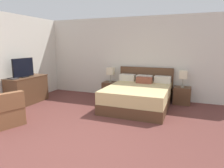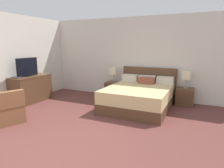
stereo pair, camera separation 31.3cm
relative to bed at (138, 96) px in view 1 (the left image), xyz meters
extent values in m
plane|color=brown|center=(-0.47, -2.80, -0.33)|extent=(11.50, 11.50, 0.00)
cube|color=silver|center=(-0.47, 1.07, 0.99)|extent=(7.30, 0.06, 2.63)
cube|color=silver|center=(-3.55, -1.18, 0.99)|extent=(0.06, 5.63, 2.63)
cube|color=brown|center=(0.00, -0.08, -0.19)|extent=(1.66, 2.05, 0.28)
cube|color=#D6BC7F|center=(0.00, -0.08, 0.11)|extent=(1.64, 2.03, 0.32)
cube|color=brown|center=(0.00, 0.97, 0.19)|extent=(1.73, 0.05, 1.03)
cube|color=beige|center=(-0.56, 0.78, 0.37)|extent=(0.49, 0.28, 0.20)
cube|color=beige|center=(0.00, 0.78, 0.37)|extent=(0.49, 0.28, 0.20)
cube|color=beige|center=(0.56, 0.78, 0.37)|extent=(0.49, 0.28, 0.20)
cube|color=brown|center=(0.05, 0.51, 0.36)|extent=(0.46, 0.22, 0.18)
cube|color=brown|center=(-1.15, 0.76, -0.07)|extent=(0.49, 0.43, 0.51)
cube|color=#3C2718|center=(-1.15, 0.55, -0.02)|extent=(0.42, 0.01, 0.22)
cube|color=brown|center=(1.15, 0.76, -0.07)|extent=(0.49, 0.43, 0.51)
cube|color=#3C2718|center=(1.15, 0.55, -0.02)|extent=(0.42, 0.01, 0.22)
cylinder|color=gray|center=(-1.15, 0.76, 0.19)|extent=(0.11, 0.11, 0.02)
cylinder|color=gray|center=(-1.15, 0.76, 0.32)|extent=(0.02, 0.02, 0.24)
cube|color=beige|center=(-1.15, 0.76, 0.56)|extent=(0.22, 0.22, 0.23)
cylinder|color=gray|center=(1.15, 0.76, 0.19)|extent=(0.11, 0.11, 0.02)
cylinder|color=gray|center=(1.15, 0.76, 0.32)|extent=(0.02, 0.02, 0.24)
cube|color=beige|center=(1.15, 0.76, 0.56)|extent=(0.22, 0.22, 0.23)
cube|color=brown|center=(-3.22, -0.84, 0.08)|extent=(0.54, 1.24, 0.81)
cube|color=brown|center=(-3.22, -0.84, 0.47)|extent=(0.56, 1.27, 0.02)
cube|color=black|center=(-3.22, -0.93, 0.49)|extent=(0.18, 0.24, 0.02)
cube|color=black|center=(-3.22, -0.93, 0.76)|extent=(0.04, 0.76, 0.54)
cube|color=black|center=(-3.20, -0.93, 0.76)|extent=(0.01, 0.74, 0.52)
cube|color=#383333|center=(-3.23, -1.31, 0.50)|extent=(0.27, 0.22, 0.03)
cube|color=brown|center=(-2.44, -2.35, -0.13)|extent=(0.88, 0.88, 0.40)
cube|color=brown|center=(-2.19, -2.45, 0.25)|extent=(0.40, 0.69, 0.36)
cube|color=brown|center=(-2.34, -2.08, 0.16)|extent=(0.62, 0.31, 0.18)
camera|label=1|loc=(1.30, -5.38, 1.41)|focal=32.00mm
camera|label=2|loc=(1.58, -5.26, 1.41)|focal=32.00mm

